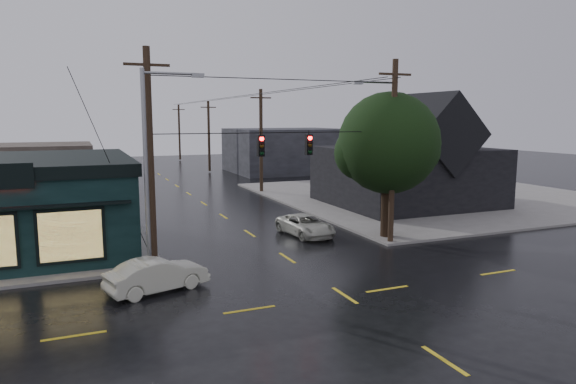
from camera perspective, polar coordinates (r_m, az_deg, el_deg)
name	(u,v)px	position (r m, az deg, el deg)	size (l,w,h in m)	color
ground_plane	(345,295)	(21.01, 6.32, -11.35)	(160.00, 160.00, 0.00)	black
sidewalk_ne	(432,195)	(48.15, 15.70, -0.36)	(28.00, 28.00, 0.15)	slate
ne_building	(407,150)	(42.31, 13.11, 4.57)	(12.60, 11.60, 8.75)	black
corner_tree	(389,144)	(30.05, 11.12, 5.30)	(5.84, 5.84, 8.37)	black
utility_pole_nw	(155,270)	(25.00, -14.60, -8.36)	(2.00, 0.32, 10.15)	black
utility_pole_ne	(390,244)	(29.60, 11.28, -5.65)	(2.00, 0.32, 10.15)	black
utility_pole_far_a	(261,193)	(48.59, -2.97, -0.07)	(2.00, 0.32, 9.65)	black
utility_pole_far_b	(210,172)	(67.62, -8.69, 2.20)	(2.00, 0.32, 9.15)	black
utility_pole_far_c	(180,160)	(87.08, -11.89, 3.45)	(2.00, 0.32, 9.15)	black
span_signal_assembly	(285,145)	(25.74, -0.33, 5.28)	(13.00, 0.48, 1.23)	black
streetlight_nw	(150,275)	(24.30, -15.07, -8.86)	(5.40, 0.30, 9.15)	gray
streetlight_ne	(391,240)	(30.44, 11.33, -5.27)	(5.40, 0.30, 9.15)	gray
bg_building_west	(28,166)	(57.65, -26.90, 2.56)	(12.00, 10.00, 4.40)	#302923
bg_building_east	(286,150)	(67.49, -0.25, 4.67)	(14.00, 12.00, 5.60)	#232428
sedan_cream	(157,275)	(21.83, -14.32, -8.92)	(1.44, 4.14, 1.36)	beige
suv_silver	(305,225)	(30.92, 1.95, -3.71)	(2.07, 4.48, 1.24)	#BABBAC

